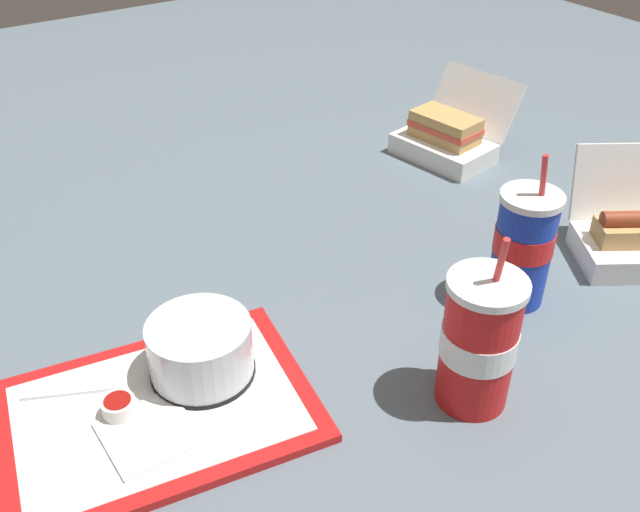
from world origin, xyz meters
TOP-DOWN VIEW (x-y plane):
  - ground_plane at (0.00, 0.00)m, footprint 3.20×3.20m
  - food_tray at (-0.27, -0.11)m, footprint 0.41×0.32m
  - cake_container at (-0.20, -0.08)m, footprint 0.13×0.13m
  - ketchup_cup at (-0.31, -0.09)m, footprint 0.04×0.04m
  - napkin_stack at (-0.30, -0.14)m, footprint 0.10×0.10m
  - plastic_fork at (-0.36, -0.02)m, footprint 0.10×0.06m
  - clamshell_hotdog_right at (0.49, -0.21)m, footprint 0.24×0.23m
  - clamshell_sandwich_front at (0.49, 0.23)m, footprint 0.21×0.21m
  - soda_cup_left at (0.06, -0.29)m, footprint 0.09×0.09m
  - soda_cup_corner at (0.26, -0.18)m, footprint 0.09×0.09m

SIDE VIEW (x-z plane):
  - ground_plane at x=0.00m, z-range 0.00..0.00m
  - food_tray at x=-0.27m, z-range 0.00..0.01m
  - napkin_stack at x=-0.30m, z-range 0.01..0.02m
  - plastic_fork at x=-0.36m, z-range 0.01..0.02m
  - ketchup_cup at x=-0.31m, z-range 0.01..0.04m
  - clamshell_hotdog_right at x=0.49m, z-range -0.04..0.12m
  - clamshell_sandwich_front at x=0.49m, z-range -0.03..0.12m
  - cake_container at x=-0.20m, z-range 0.01..0.09m
  - soda_cup_left at x=0.06m, z-range -0.03..0.21m
  - soda_cup_corner at x=0.26m, z-range -0.03..0.21m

